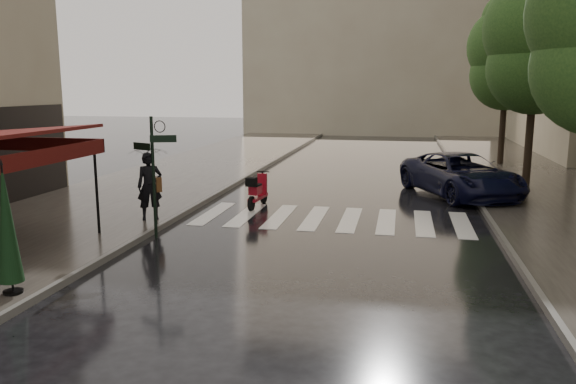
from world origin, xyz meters
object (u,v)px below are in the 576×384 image
(pedestrian_with_umbrella, at_px, (149,159))
(parasol_front, at_px, (7,224))
(parked_car, at_px, (461,175))
(scooter, at_px, (257,192))

(pedestrian_with_umbrella, bearing_deg, parasol_front, -118.02)
(parked_car, relative_size, parasol_front, 2.27)
(parked_car, bearing_deg, parasol_front, -151.22)
(pedestrian_with_umbrella, bearing_deg, scooter, 19.96)
(parked_car, xyz_separation_m, parasol_front, (-8.93, -11.93, 0.66))
(scooter, bearing_deg, parked_car, 31.63)
(scooter, height_order, parasol_front, parasol_front)
(pedestrian_with_umbrella, height_order, scooter, pedestrian_with_umbrella)
(scooter, height_order, parked_car, parked_car)
(pedestrian_with_umbrella, bearing_deg, parked_car, 5.02)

